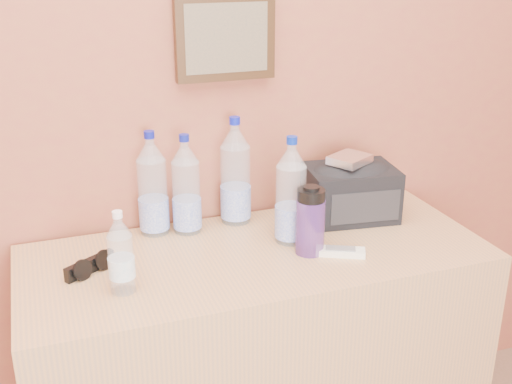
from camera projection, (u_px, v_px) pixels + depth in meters
picture_frame at (225, 38)px, 1.87m from camera, size 0.30×0.03×0.25m
dresser at (257, 371)px, 1.99m from camera, size 1.33×0.56×0.83m
pet_large_a at (186, 189)px, 1.92m from camera, size 0.08×0.08×0.31m
pet_large_b at (153, 189)px, 1.91m from camera, size 0.09×0.09×0.32m
pet_large_c at (235, 176)px, 1.99m from camera, size 0.09×0.09×0.34m
pet_large_d at (291, 196)px, 1.86m from camera, size 0.09×0.09×0.32m
pet_small at (121, 257)px, 1.60m from camera, size 0.06×0.06×0.22m
nalgene_bottle at (310, 220)px, 1.80m from camera, size 0.08×0.08×0.20m
sunglasses at (90, 266)px, 1.72m from camera, size 0.16×0.13×0.04m
ac_remote at (340, 252)px, 1.82m from camera, size 0.14×0.10×0.02m
toiletry_bag at (350, 189)px, 2.04m from camera, size 0.30×0.23×0.19m
foil_packet at (350, 159)px, 1.98m from camera, size 0.15×0.14×0.02m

